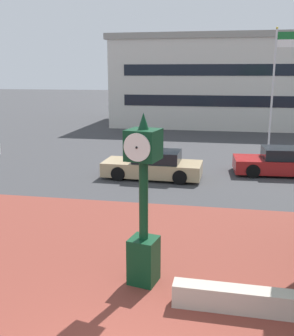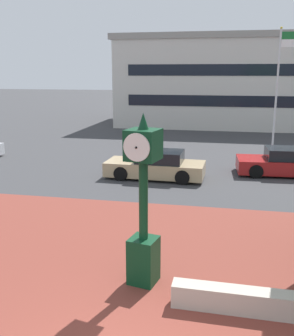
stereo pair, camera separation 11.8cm
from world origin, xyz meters
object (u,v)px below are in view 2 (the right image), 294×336
object	(u,v)px
car_street_distant	(283,163)
flagpole_primary	(280,81)
street_clock	(143,208)
civic_building	(277,81)
car_street_mid	(156,166)

from	to	relation	value
car_street_distant	flagpole_primary	bearing A→B (deg)	-5.76
street_clock	civic_building	world-z (taller)	civic_building
civic_building	street_clock	bearing A→B (deg)	-101.44
car_street_distant	civic_building	size ratio (longest dim) A/B	0.15
street_clock	car_street_distant	distance (m)	11.90
street_clock	car_street_distant	xyz separation A→B (m)	(4.47, 10.96, -1.23)
flagpole_primary	civic_building	distance (m)	14.32
car_street_mid	civic_building	xyz separation A→B (m)	(7.54, 21.56, 3.37)
car_street_mid	car_street_distant	world-z (taller)	same
flagpole_primary	car_street_distant	bearing A→B (deg)	-92.57
street_clock	flagpole_primary	distance (m)	17.33
car_street_distant	flagpole_primary	distance (m)	6.66
street_clock	civic_building	distance (m)	31.43
car_street_distant	car_street_mid	bearing A→B (deg)	103.93
street_clock	civic_building	bearing A→B (deg)	90.62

